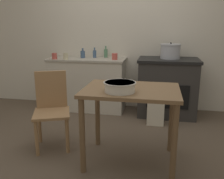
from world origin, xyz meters
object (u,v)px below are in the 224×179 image
(chair, at_px, (52,108))
(bottle_left, at_px, (83,54))
(cup_center_right, at_px, (54,56))
(stock_pot, at_px, (170,51))
(work_table, at_px, (131,101))
(stove, at_px, (167,87))
(cup_center, at_px, (66,56))
(mixing_bowl_large, at_px, (120,86))
(flour_sack, at_px, (156,112))
(bottle_far_left, at_px, (95,54))
(bottle_mid_left, at_px, (106,53))
(cup_center_left, at_px, (115,56))

(chair, bearing_deg, bottle_left, 70.78)
(cup_center_right, bearing_deg, stock_pot, 5.57)
(cup_center_right, bearing_deg, work_table, -44.44)
(stove, xyz_separation_m, stock_pot, (0.02, 0.02, 0.56))
(stove, height_order, cup_center, cup_center)
(mixing_bowl_large, bearing_deg, work_table, 57.28)
(flour_sack, xyz_separation_m, bottle_left, (-1.24, 0.53, 0.75))
(chair, xyz_separation_m, flour_sack, (1.19, 0.88, -0.29))
(bottle_left, bearing_deg, mixing_bowl_large, -62.63)
(stock_pot, distance_m, bottle_left, 1.42)
(bottle_left, bearing_deg, work_table, -58.15)
(cup_center, bearing_deg, flour_sack, -11.57)
(cup_center, bearing_deg, mixing_bowl_large, -53.58)
(work_table, height_order, mixing_bowl_large, mixing_bowl_large)
(flour_sack, relative_size, cup_center_right, 3.75)
(stove, distance_m, cup_center_right, 1.86)
(stove, distance_m, bottle_far_left, 1.31)
(work_table, distance_m, stock_pot, 1.64)
(bottle_mid_left, bearing_deg, bottle_left, -159.26)
(flour_sack, height_order, stock_pot, stock_pot)
(bottle_far_left, distance_m, bottle_mid_left, 0.19)
(bottle_left, height_order, cup_center_left, bottle_left)
(work_table, relative_size, cup_center_left, 9.45)
(mixing_bowl_large, bearing_deg, flour_sack, 74.63)
(chair, bearing_deg, stock_pot, 23.53)
(mixing_bowl_large, distance_m, bottle_left, 1.97)
(flour_sack, height_order, bottle_far_left, bottle_far_left)
(mixing_bowl_large, xyz_separation_m, bottle_left, (-0.90, 1.75, 0.09))
(chair, distance_m, cup_center_right, 1.34)
(stove, bearing_deg, stock_pot, 45.92)
(work_table, bearing_deg, bottle_left, 121.85)
(bottle_far_left, bearing_deg, bottle_mid_left, 19.86)
(bottle_mid_left, xyz_separation_m, cup_center_left, (0.20, -0.25, -0.02))
(stock_pot, height_order, cup_center_left, stock_pot)
(mixing_bowl_large, xyz_separation_m, cup_center, (-1.11, 1.51, 0.07))
(work_table, distance_m, mixing_bowl_large, 0.25)
(flour_sack, relative_size, mixing_bowl_large, 1.18)
(stove, xyz_separation_m, cup_center_right, (-1.80, -0.16, 0.46))
(bottle_mid_left, bearing_deg, flour_sack, -37.40)
(cup_center_left, xyz_separation_m, cup_center_right, (-0.96, -0.12, -0.00))
(stock_pot, distance_m, cup_center, 1.64)
(mixing_bowl_large, xyz_separation_m, cup_center_right, (-1.30, 1.51, 0.07))
(work_table, height_order, cup_center, cup_center)
(stove, distance_m, cup_center_left, 0.96)
(bottle_mid_left, bearing_deg, cup_center_right, -154.07)
(work_table, distance_m, bottle_mid_left, 1.87)
(bottle_mid_left, distance_m, cup_center_left, 0.32)
(bottle_far_left, bearing_deg, cup_center_left, -26.12)
(chair, bearing_deg, stove, 23.52)
(bottle_mid_left, relative_size, cup_center_right, 1.98)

